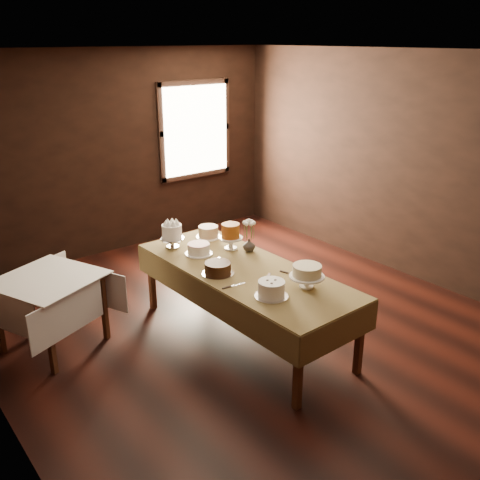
# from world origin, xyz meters

# --- Properties ---
(floor) EXTENTS (5.00, 6.00, 0.01)m
(floor) POSITION_xyz_m (0.00, 0.00, 0.00)
(floor) COLOR black
(floor) RESTS_ON ground
(ceiling) EXTENTS (5.00, 6.00, 0.01)m
(ceiling) POSITION_xyz_m (0.00, 0.00, 2.80)
(ceiling) COLOR beige
(ceiling) RESTS_ON wall_back
(wall_back) EXTENTS (5.00, 0.02, 2.80)m
(wall_back) POSITION_xyz_m (0.00, 3.00, 1.40)
(wall_back) COLOR black
(wall_back) RESTS_ON ground
(wall_right) EXTENTS (0.02, 6.00, 2.80)m
(wall_right) POSITION_xyz_m (2.50, 0.00, 1.40)
(wall_right) COLOR black
(wall_right) RESTS_ON ground
(window) EXTENTS (1.10, 0.05, 1.30)m
(window) POSITION_xyz_m (1.30, 2.94, 1.60)
(window) COLOR #FFEABF
(window) RESTS_ON wall_back
(display_table) EXTENTS (1.04, 2.51, 0.77)m
(display_table) POSITION_xyz_m (-0.17, -0.09, 0.71)
(display_table) COLOR #412213
(display_table) RESTS_ON ground
(side_table) EXTENTS (1.16, 1.16, 0.75)m
(side_table) POSITION_xyz_m (-1.77, 0.96, 0.66)
(side_table) COLOR #412213
(side_table) RESTS_ON ground
(cake_meringue) EXTENTS (0.30, 0.30, 0.27)m
(cake_meringue) POSITION_xyz_m (-0.43, 0.84, 0.89)
(cake_meringue) COLOR silver
(cake_meringue) RESTS_ON display_table
(cake_speckled) EXTENTS (0.29, 0.29, 0.13)m
(cake_speckled) POSITION_xyz_m (0.06, 0.86, 0.83)
(cake_speckled) COLOR white
(cake_speckled) RESTS_ON display_table
(cake_lattice) EXTENTS (0.29, 0.29, 0.11)m
(cake_lattice) POSITION_xyz_m (-0.31, 0.51, 0.82)
(cake_lattice) COLOR white
(cake_lattice) RESTS_ON display_table
(cake_caramel) EXTENTS (0.27, 0.27, 0.30)m
(cake_caramel) POSITION_xyz_m (0.05, 0.42, 0.90)
(cake_caramel) COLOR white
(cake_caramel) RESTS_ON display_table
(cake_chocolate) EXTENTS (0.36, 0.36, 0.12)m
(cake_chocolate) POSITION_xyz_m (-0.45, -0.03, 0.83)
(cake_chocolate) COLOR silver
(cake_chocolate) RESTS_ON display_table
(cake_swirl) EXTENTS (0.31, 0.31, 0.15)m
(cake_swirl) POSITION_xyz_m (-0.37, -0.71, 0.84)
(cake_swirl) COLOR silver
(cake_swirl) RESTS_ON display_table
(cake_cream) EXTENTS (0.37, 0.37, 0.23)m
(cake_cream) POSITION_xyz_m (0.02, -0.76, 0.87)
(cake_cream) COLOR white
(cake_cream) RESTS_ON display_table
(cake_server_a) EXTENTS (0.22, 0.15, 0.01)m
(cake_server_a) POSITION_xyz_m (-0.10, -0.37, 0.77)
(cake_server_a) COLOR silver
(cake_server_a) RESTS_ON display_table
(cake_server_b) EXTENTS (0.10, 0.24, 0.01)m
(cake_server_b) POSITION_xyz_m (0.12, -0.51, 0.77)
(cake_server_b) COLOR silver
(cake_server_b) RESTS_ON display_table
(cake_server_c) EXTENTS (0.06, 0.24, 0.01)m
(cake_server_c) POSITION_xyz_m (-0.21, 0.23, 0.77)
(cake_server_c) COLOR silver
(cake_server_c) RESTS_ON display_table
(cake_server_e) EXTENTS (0.24, 0.04, 0.01)m
(cake_server_e) POSITION_xyz_m (-0.45, -0.34, 0.77)
(cake_server_e) COLOR silver
(cake_server_e) RESTS_ON display_table
(flower_vase) EXTENTS (0.19, 0.19, 0.14)m
(flower_vase) POSITION_xyz_m (0.16, 0.25, 0.84)
(flower_vase) COLOR #2D2823
(flower_vase) RESTS_ON display_table
(flower_bouquet) EXTENTS (0.14, 0.14, 0.20)m
(flower_bouquet) POSITION_xyz_m (0.16, 0.25, 1.03)
(flower_bouquet) COLOR white
(flower_bouquet) RESTS_ON flower_vase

